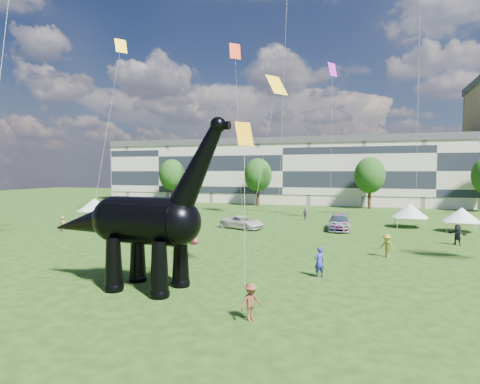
% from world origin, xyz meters
% --- Properties ---
extents(ground, '(220.00, 220.00, 0.00)m').
position_xyz_m(ground, '(0.00, 0.00, 0.00)').
color(ground, '#16330C').
rests_on(ground, ground).
extents(terrace_row, '(78.00, 11.00, 12.00)m').
position_xyz_m(terrace_row, '(-8.00, 62.00, 6.00)').
color(terrace_row, beige).
rests_on(terrace_row, ground).
extents(tree_far_left, '(5.20, 5.20, 9.44)m').
position_xyz_m(tree_far_left, '(-30.00, 53.00, 6.29)').
color(tree_far_left, '#382314').
rests_on(tree_far_left, ground).
extents(tree_mid_left, '(5.20, 5.20, 9.44)m').
position_xyz_m(tree_mid_left, '(-12.00, 53.00, 6.29)').
color(tree_mid_left, '#382314').
rests_on(tree_mid_left, ground).
extents(tree_mid_right, '(5.20, 5.20, 9.44)m').
position_xyz_m(tree_mid_right, '(8.00, 53.00, 6.29)').
color(tree_mid_right, '#382314').
rests_on(tree_mid_right, ground).
extents(dinosaur_sculpture, '(11.77, 3.40, 9.61)m').
position_xyz_m(dinosaur_sculpture, '(-3.97, -0.24, 3.63)').
color(dinosaur_sculpture, black).
rests_on(dinosaur_sculpture, ground).
extents(car_silver, '(2.06, 4.40, 1.46)m').
position_xyz_m(car_silver, '(-17.74, 24.53, 0.73)').
color(car_silver, silver).
rests_on(car_silver, ground).
extents(car_grey, '(4.93, 3.12, 1.53)m').
position_xyz_m(car_grey, '(-12.07, 18.19, 0.77)').
color(car_grey, slate).
rests_on(car_grey, ground).
extents(car_white, '(5.76, 4.24, 1.46)m').
position_xyz_m(car_white, '(-5.55, 23.30, 0.73)').
color(car_white, silver).
rests_on(car_white, ground).
extents(car_dark, '(2.72, 5.92, 1.68)m').
position_xyz_m(car_dark, '(4.97, 25.63, 0.84)').
color(car_dark, '#595960').
rests_on(car_dark, ground).
extents(gazebo_near, '(4.08, 4.08, 2.77)m').
position_xyz_m(gazebo_near, '(12.54, 30.33, 1.94)').
color(gazebo_near, silver).
rests_on(gazebo_near, ground).
extents(gazebo_far, '(4.30, 4.30, 2.61)m').
position_xyz_m(gazebo_far, '(17.48, 28.28, 1.84)').
color(gazebo_far, silver).
rests_on(gazebo_far, ground).
extents(gazebo_left, '(4.55, 4.55, 2.91)m').
position_xyz_m(gazebo_left, '(-26.71, 24.94, 2.04)').
color(gazebo_left, silver).
rests_on(gazebo_left, ground).
extents(visitors, '(50.26, 37.75, 1.87)m').
position_xyz_m(visitors, '(-1.06, 15.48, 0.88)').
color(visitors, brown).
rests_on(visitors, ground).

